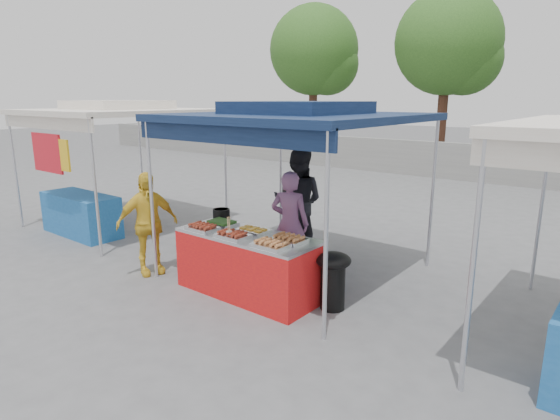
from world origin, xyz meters
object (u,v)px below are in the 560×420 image
Objects in this scene: helper_man at (298,202)px; customer_person at (147,224)px; wok_burner at (333,275)px; cooking_pot at (221,214)px; vendor_table at (248,264)px; vendor_woman at (290,224)px.

helper_man is 1.16× the size of customer_person.
helper_man is (-1.66, 1.49, 0.46)m from wok_burner.
cooking_pot is 2.07m from wok_burner.
vendor_table is 1.78m from customer_person.
wok_burner is 0.48× the size of customer_person.
helper_man is at bearing 105.60° from vendor_table.
wok_burner is 1.35m from vendor_woman.
vendor_woman is 2.14m from customer_person.
wok_burner is 2.95m from customer_person.
helper_man reaches higher than cooking_pot.
cooking_pot is at bearing 156.78° from vendor_table.
vendor_woman is (0.00, 0.93, 0.37)m from vendor_table.
helper_man is at bearing 76.30° from cooking_pot.
vendor_table is at bearing -58.14° from customer_person.
wok_burner is at bearing 118.10° from helper_man.
vendor_woman reaches higher than cooking_pot.
helper_man reaches higher than customer_person.
vendor_woman is 0.88× the size of helper_man.
customer_person is at bearing -139.17° from cooking_pot.
wok_burner is 2.28m from helper_man.
cooking_pot is 0.14× the size of helper_man.
vendor_table is 1.06m from cooking_pot.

